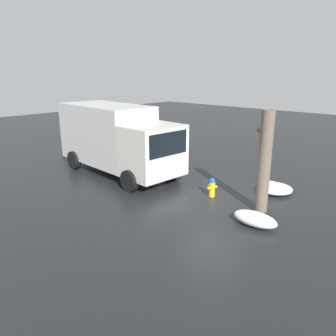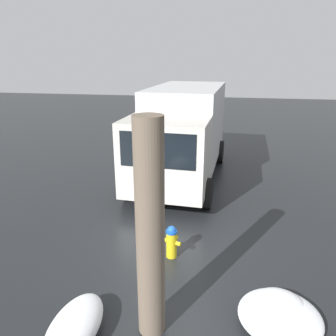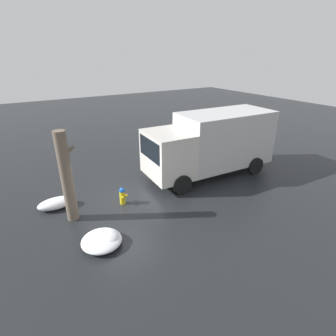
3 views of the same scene
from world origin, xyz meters
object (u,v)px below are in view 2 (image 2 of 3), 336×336
fire_hydrant (172,241)px  delivery_truck (183,130)px  tree_trunk (150,233)px  pedestrian (150,169)px

fire_hydrant → delivery_truck: 5.37m
fire_hydrant → tree_trunk: (-2.06, -0.03, 1.38)m
tree_trunk → delivery_truck: size_ratio=0.51×
delivery_truck → pedestrian: (-2.14, 0.72, -0.77)m
delivery_truck → pedestrian: size_ratio=3.93×
tree_trunk → delivery_truck: (7.23, 0.51, -0.04)m
tree_trunk → pedestrian: tree_trunk is taller
fire_hydrant → tree_trunk: bearing=-160.7°
fire_hydrant → tree_trunk: tree_trunk is taller
fire_hydrant → delivery_truck: bearing=23.9°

